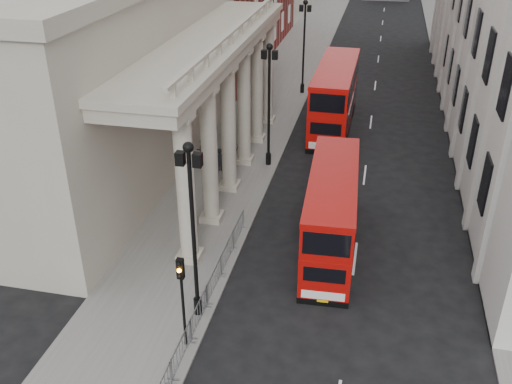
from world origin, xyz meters
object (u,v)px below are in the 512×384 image
bus_far (335,96)px  pedestrian_c (242,148)px  traffic_light (182,287)px  pedestrian_b (202,150)px  lamp_post_mid (269,98)px  lamp_post_north (304,41)px  bus_near (331,211)px  lamp_post_south (193,221)px  pedestrian_a (220,163)px

bus_far → pedestrian_c: (-5.58, -7.99, -1.55)m
traffic_light → pedestrian_b: (-4.79, 17.72, -2.22)m
pedestrian_b → lamp_post_mid: bearing=152.1°
lamp_post_north → bus_near: size_ratio=0.83×
bus_far → lamp_post_south: bearing=-98.0°
bus_near → pedestrian_b: bus_near is taller
lamp_post_south → bus_far: (3.64, 24.27, -2.30)m
traffic_light → pedestrian_c: (-2.04, 18.30, -2.05)m
lamp_post_south → pedestrian_c: (-1.94, 16.29, -3.85)m
traffic_light → pedestrian_c: size_ratio=2.30×
lamp_post_mid → bus_near: 10.92m
lamp_post_north → pedestrian_c: (-1.94, -15.71, -3.85)m
traffic_light → bus_far: 26.53m
pedestrian_c → pedestrian_a: bearing=-76.0°
lamp_post_south → pedestrian_b: bearing=106.6°
lamp_post_north → pedestrian_b: bearing=-106.0°
lamp_post_south → pedestrian_b: (-4.69, 15.70, -4.02)m
lamp_post_south → pedestrian_a: bearing=101.4°
pedestrian_b → bus_near: bearing=106.2°
lamp_post_mid → pedestrian_c: 4.32m
lamp_post_south → bus_far: lamp_post_south is taller
pedestrian_b → pedestrian_c: pedestrian_c is taller
lamp_post_north → pedestrian_a: (-2.73, -18.48, -3.83)m
lamp_post_south → traffic_light: bearing=-87.2°
bus_near → pedestrian_a: (-7.89, 6.77, -1.16)m
lamp_post_mid → traffic_light: bearing=-89.7°
lamp_post_mid → bus_far: (3.64, 8.27, -2.30)m
lamp_post_north → bus_near: 25.91m
pedestrian_c → lamp_post_mid: bearing=21.6°
bus_near → lamp_post_north: bearing=99.0°
lamp_post_south → pedestrian_c: 16.85m
lamp_post_south → traffic_light: (0.10, -2.02, -1.80)m
bus_near → pedestrian_a: 10.46m
traffic_light → lamp_post_north: bearing=90.2°
pedestrian_a → bus_near: bearing=-60.8°
lamp_post_north → pedestrian_b: (-4.69, -16.30, -4.02)m
lamp_post_south → bus_near: size_ratio=0.83×
traffic_light → bus_far: size_ratio=0.37×
traffic_light → lamp_post_mid: bearing=90.3°
pedestrian_c → lamp_post_north: bearing=113.0°
lamp_post_north → pedestrian_b: size_ratio=5.40×
lamp_post_mid → traffic_light: size_ratio=1.93×
lamp_post_south → traffic_light: 2.71m
lamp_post_south → lamp_post_north: bearing=90.0°
lamp_post_north → lamp_post_south: bearing=-90.0°
lamp_post_north → pedestrian_b: lamp_post_north is taller
pedestrian_a → pedestrian_b: bearing=111.8°
lamp_post_south → bus_near: lamp_post_south is taller
bus_far → traffic_light: bearing=-97.1°
lamp_post_mid → lamp_post_north: size_ratio=1.00×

